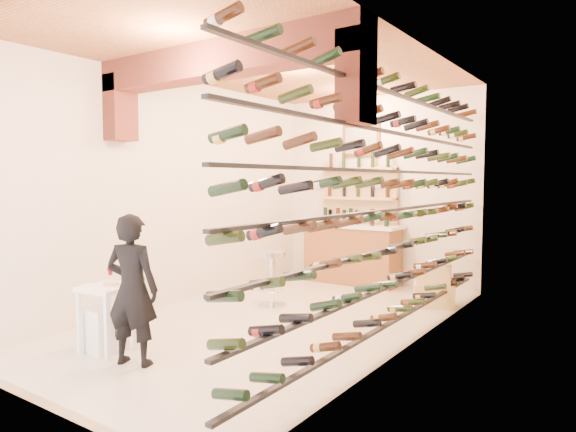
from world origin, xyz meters
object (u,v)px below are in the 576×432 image
at_px(tasting_table, 108,298).
at_px(chrome_barstool, 272,275).
at_px(back_counter, 352,252).
at_px(person, 132,290).
at_px(crate_lower, 434,295).
at_px(wine_rack, 390,200).
at_px(white_stool, 104,329).

height_order(tasting_table, chrome_barstool, tasting_table).
height_order(back_counter, person, person).
bearing_deg(tasting_table, person, -16.75).
bearing_deg(chrome_barstool, person, -84.77).
bearing_deg(person, tasting_table, -28.71).
bearing_deg(crate_lower, back_counter, 155.34).
relative_size(tasting_table, chrome_barstool, 1.08).
distance_m(person, chrome_barstool, 2.57).
height_order(back_counter, crate_lower, back_counter).
bearing_deg(back_counter, person, -88.90).
bearing_deg(chrome_barstool, tasting_table, -96.05).
bearing_deg(back_counter, crate_lower, -24.66).
xyz_separation_m(back_counter, person, (0.09, -4.64, 0.19)).
xyz_separation_m(back_counter, crate_lower, (1.70, -0.78, -0.37)).
height_order(back_counter, chrome_barstool, back_counter).
bearing_deg(crate_lower, wine_rack, -85.94).
relative_size(back_counter, person, 1.18).
height_order(tasting_table, person, person).
height_order(person, crate_lower, person).
relative_size(person, chrome_barstool, 1.86).
distance_m(white_stool, chrome_barstool, 2.49).
height_order(wine_rack, back_counter, wine_rack).
distance_m(wine_rack, tasting_table, 3.10).
relative_size(tasting_table, white_stool, 1.85).
bearing_deg(white_stool, tasting_table, -3.44).
height_order(wine_rack, crate_lower, wine_rack).
xyz_separation_m(person, crate_lower, (1.61, 3.86, -0.56)).
bearing_deg(tasting_table, back_counter, 77.75).
distance_m(wine_rack, crate_lower, 2.33).
distance_m(white_stool, crate_lower, 4.36).
xyz_separation_m(white_stool, person, (0.58, -0.09, 0.50)).
relative_size(wine_rack, back_counter, 3.35).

